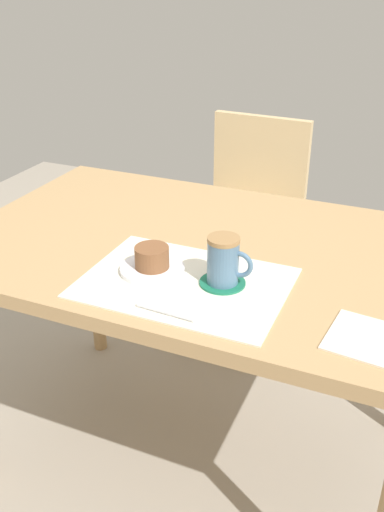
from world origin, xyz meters
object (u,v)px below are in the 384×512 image
object	(u,v)px
pastry_plate	(152,269)
pastry	(152,257)
dining_table	(198,269)
coffee_mug	(224,260)
wooden_chair	(247,217)

from	to	relation	value
pastry_plate	pastry	world-z (taller)	pastry
pastry	dining_table	bearing A→B (deg)	79.40
pastry_plate	pastry	xyz separation A→B (m)	(0.00, 0.00, 0.03)
pastry	coffee_mug	bearing A→B (deg)	3.82
dining_table	pastry	size ratio (longest dim) A/B	15.65
wooden_chair	coffee_mug	world-z (taller)	coffee_mug
wooden_chair	coffee_mug	xyz separation A→B (m)	(0.25, -0.94, 0.32)
wooden_chair	pastry_plate	world-z (taller)	wooden_chair
dining_table	wooden_chair	size ratio (longest dim) A/B	1.46
dining_table	pastry	world-z (taller)	pastry
pastry_plate	wooden_chair	bearing A→B (deg)	94.54
dining_table	wooden_chair	distance (m)	0.79
pastry_plate	dining_table	bearing A→B (deg)	79.40
dining_table	wooden_chair	bearing A→B (deg)	98.26
pastry_plate	coffee_mug	xyz separation A→B (m)	(0.17, 0.01, 0.05)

